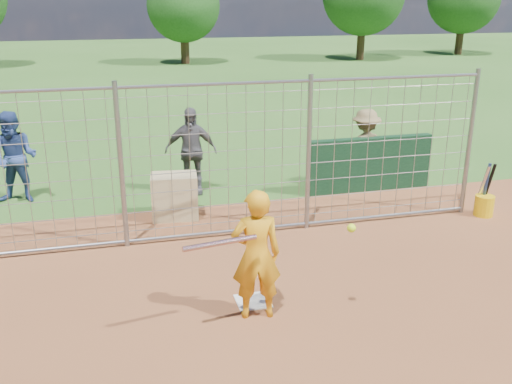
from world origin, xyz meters
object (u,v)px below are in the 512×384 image
object	(u,v)px
bystander_b	(191,151)
equipment_bin	(175,196)
bystander_c	(365,149)
batter	(256,255)
bucket_with_bats	(484,203)
bystander_a	(15,158)

from	to	relation	value
bystander_b	equipment_bin	size ratio (longest dim) A/B	2.17
bystander_b	equipment_bin	world-z (taller)	bystander_b
bystander_b	equipment_bin	bearing A→B (deg)	-100.83
bystander_c	equipment_bin	bearing A→B (deg)	8.12
batter	bucket_with_bats	size ratio (longest dim) A/B	1.69
bystander_a	bystander_b	bearing A→B (deg)	8.98
bystander_b	equipment_bin	distance (m)	1.45
batter	bucket_with_bats	world-z (taller)	batter
batter	equipment_bin	xyz separation A→B (m)	(-0.57, 3.58, -0.42)
bystander_a	equipment_bin	world-z (taller)	bystander_a
batter	bucket_with_bats	xyz separation A→B (m)	(4.83, 2.29, -0.58)
batter	bystander_b	distance (m)	4.86
batter	bystander_b	world-z (taller)	bystander_b
bystander_c	bucket_with_bats	size ratio (longest dim) A/B	1.67
batter	bystander_a	world-z (taller)	bystander_a
batter	equipment_bin	distance (m)	3.65
bystander_a	bucket_with_bats	size ratio (longest dim) A/B	1.80
bystander_b	bucket_with_bats	world-z (taller)	bystander_b
bystander_b	bucket_with_bats	size ratio (longest dim) A/B	1.78
bystander_a	batter	bearing A→B (deg)	-42.55
batter	bystander_a	bearing A→B (deg)	-50.59
bystander_a	bystander_c	bearing A→B (deg)	7.55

